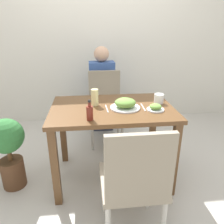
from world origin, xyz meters
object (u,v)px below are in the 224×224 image
(chair_near, at_px, (134,180))
(potted_plant_left, at_px, (8,147))
(food_plate, at_px, (125,104))
(side_plate, at_px, (155,108))
(drink_cup, at_px, (159,99))
(juice_glass, at_px, (95,97))
(sauce_bottle, at_px, (90,112))
(chair_far, at_px, (105,103))
(person_figure, at_px, (102,90))

(chair_near, relative_size, potted_plant_left, 1.32)
(food_plate, xyz_separation_m, potted_plant_left, (-1.05, 0.00, -0.37))
(side_plate, height_order, potted_plant_left, side_plate)
(chair_near, distance_m, drink_cup, 0.90)
(side_plate, relative_size, juice_glass, 1.00)
(sauce_bottle, bearing_deg, chair_far, 79.00)
(side_plate, bearing_deg, sauce_bottle, -165.54)
(food_plate, bearing_deg, sauce_bottle, -144.56)
(chair_far, bearing_deg, drink_cup, -58.20)
(juice_glass, bearing_deg, sauce_bottle, -98.84)
(chair_near, bearing_deg, food_plate, -94.03)
(food_plate, height_order, sauce_bottle, sauce_bottle)
(chair_near, distance_m, potted_plant_left, 1.21)
(chair_near, height_order, side_plate, chair_near)
(side_plate, bearing_deg, juice_glass, 159.95)
(chair_near, bearing_deg, chair_far, -87.57)
(sauce_bottle, relative_size, person_figure, 0.14)
(sauce_bottle, bearing_deg, drink_cup, 26.44)
(food_plate, xyz_separation_m, drink_cup, (0.33, 0.10, 0.00))
(side_plate, distance_m, juice_glass, 0.55)
(side_plate, bearing_deg, chair_far, 111.96)
(chair_far, height_order, juice_glass, chair_far)
(drink_cup, relative_size, sauce_bottle, 0.53)
(juice_glass, distance_m, person_figure, 1.07)
(chair_far, relative_size, food_plate, 3.40)
(chair_near, bearing_deg, person_figure, -87.50)
(juice_glass, bearing_deg, chair_near, -74.67)
(drink_cup, xyz_separation_m, juice_glass, (-0.59, 0.01, 0.03))
(chair_near, height_order, drink_cup, chair_near)
(juice_glass, height_order, potted_plant_left, juice_glass)
(food_plate, distance_m, sauce_bottle, 0.38)
(chair_near, distance_m, side_plate, 0.71)
(sauce_bottle, bearing_deg, person_figure, 82.30)
(food_plate, height_order, juice_glass, juice_glass)
(juice_glass, bearing_deg, person_figure, 82.66)
(juice_glass, bearing_deg, drink_cup, -0.95)
(side_plate, bearing_deg, chair_near, -116.67)
(food_plate, distance_m, potted_plant_left, 1.11)
(chair_near, bearing_deg, potted_plant_left, -33.97)
(drink_cup, distance_m, person_figure, 1.16)
(food_plate, height_order, person_figure, person_figure)
(chair_far, bearing_deg, side_plate, -68.04)
(food_plate, distance_m, drink_cup, 0.35)
(food_plate, xyz_separation_m, sauce_bottle, (-0.31, -0.22, 0.02))
(side_plate, bearing_deg, potted_plant_left, 176.40)
(potted_plant_left, bearing_deg, juice_glass, 7.59)
(chair_far, xyz_separation_m, food_plate, (0.11, -0.82, 0.28))
(food_plate, distance_m, side_plate, 0.26)
(chair_far, relative_size, side_plate, 5.99)
(chair_near, relative_size, side_plate, 5.99)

